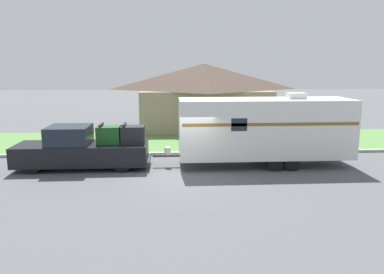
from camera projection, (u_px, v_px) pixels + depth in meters
The scene contains 7 objects.
ground_plane at pixel (187, 174), 16.37m from camera, with size 120.00×120.00×0.00m, color #515456.
curb_strip at pixel (183, 153), 20.03m from camera, with size 80.00×0.30×0.14m.
lawn_strip at pixel (181, 141), 23.62m from camera, with size 80.00×7.00×0.03m.
house_across_street at pixel (204, 95), 28.64m from camera, with size 10.14×7.38×4.85m.
pickup_truck at pixel (84, 149), 17.27m from camera, with size 6.10×2.04×2.07m.
travel_trailer at pixel (265, 128), 17.62m from camera, with size 9.29×2.45×3.44m.
mailbox at pixel (130, 133), 20.42m from camera, with size 0.48×0.20×1.38m.
Camera 1 is at (-0.75, -15.76, 4.66)m, focal length 35.00 mm.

